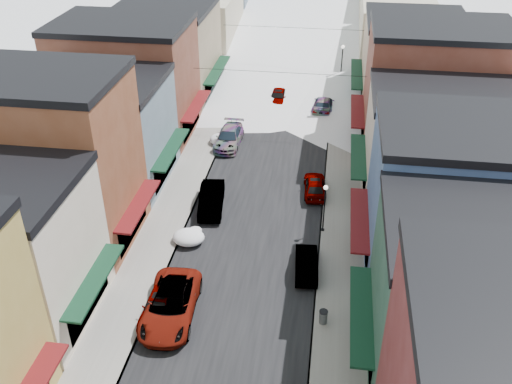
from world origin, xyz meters
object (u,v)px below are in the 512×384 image
(car_dark_hatch, at_px, (211,199))
(car_silver_sedan, at_px, (159,305))
(streetlamp_near, at_px, (325,203))
(car_white_suv, at_px, (171,305))
(car_green_sedan, at_px, (306,263))
(trash_can, at_px, (323,317))

(car_dark_hatch, bearing_deg, car_silver_sedan, -100.69)
(streetlamp_near, bearing_deg, car_white_suv, -130.89)
(car_white_suv, distance_m, car_green_sedan, 9.52)
(trash_can, height_order, streetlamp_near, streetlamp_near)
(car_white_suv, bearing_deg, car_dark_hatch, 87.10)
(car_white_suv, bearing_deg, trash_can, 0.59)
(car_white_suv, xyz_separation_m, streetlamp_near, (8.76, 10.11, 1.70))
(car_dark_hatch, bearing_deg, car_green_sedan, -47.61)
(car_white_suv, relative_size, streetlamp_near, 1.66)
(car_dark_hatch, bearing_deg, streetlamp_near, -19.84)
(car_white_suv, bearing_deg, streetlamp_near, 45.96)
(trash_can, distance_m, streetlamp_near, 9.73)
(car_white_suv, height_order, trash_can, car_white_suv)
(car_silver_sedan, relative_size, trash_can, 4.93)
(car_green_sedan, bearing_deg, trash_can, 101.25)
(car_white_suv, height_order, car_silver_sedan, car_white_suv)
(car_silver_sedan, bearing_deg, car_white_suv, -2.76)
(car_green_sedan, relative_size, streetlamp_near, 1.10)
(car_green_sedan, xyz_separation_m, trash_can, (1.33, -4.77, -0.09))
(car_white_suv, xyz_separation_m, car_silver_sedan, (-0.74, 0.06, -0.14))
(car_silver_sedan, xyz_separation_m, streetlamp_near, (9.50, 10.06, 1.83))
(car_silver_sedan, relative_size, car_green_sedan, 1.04)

